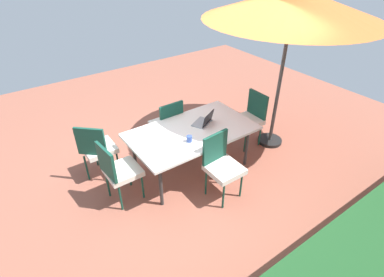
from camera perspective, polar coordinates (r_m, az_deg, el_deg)
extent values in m
cube|color=#935442|center=(5.04, 0.00, -5.84)|extent=(10.00, 10.00, 0.02)
cube|color=white|center=(4.60, 0.00, 1.36)|extent=(1.92, 1.11, 0.04)
cylinder|color=#333333|center=(5.49, 4.49, 2.47)|extent=(0.05, 0.05, 0.72)
cylinder|color=#333333|center=(4.79, -10.78, -3.39)|extent=(0.05, 0.05, 0.72)
cylinder|color=#333333|center=(5.01, 10.29, -1.47)|extent=(0.05, 0.05, 0.72)
cylinder|color=#333333|center=(4.22, -5.91, -8.84)|extent=(0.05, 0.05, 0.72)
cylinder|color=#4C4C4C|center=(5.26, 16.40, 11.09)|extent=(0.06, 0.06, 2.58)
cone|color=orange|center=(4.97, 18.61, 23.10)|extent=(2.66, 2.66, 0.43)
cylinder|color=black|center=(5.84, 14.46, -0.35)|extent=(0.44, 0.44, 0.06)
cube|color=silver|center=(5.45, 10.39, 3.30)|extent=(0.46, 0.46, 0.08)
cube|color=#144738|center=(5.46, 12.28, 6.31)|extent=(0.05, 0.44, 0.45)
cylinder|color=#144738|center=(5.59, 7.52, 1.22)|extent=(0.03, 0.03, 0.45)
cylinder|color=#144738|center=(5.37, 10.02, -0.48)|extent=(0.03, 0.03, 0.45)
cylinder|color=#144738|center=(5.80, 10.20, 2.30)|extent=(0.03, 0.03, 0.45)
cylinder|color=#144738|center=(5.60, 12.71, 0.70)|extent=(0.03, 0.03, 0.45)
cube|color=silver|center=(4.33, -12.93, -6.01)|extent=(0.46, 0.46, 0.08)
cube|color=#144738|center=(4.11, -15.91, -4.33)|extent=(0.08, 0.44, 0.45)
cylinder|color=#144738|center=(4.44, -9.31, -8.85)|extent=(0.03, 0.03, 0.45)
cylinder|color=#144738|center=(4.69, -11.73, -6.53)|extent=(0.03, 0.03, 0.45)
cylinder|color=#144738|center=(4.33, -13.35, -10.85)|extent=(0.03, 0.03, 0.45)
cylinder|color=#144738|center=(4.58, -15.60, -8.34)|extent=(0.03, 0.03, 0.45)
cube|color=silver|center=(4.28, 6.17, -5.83)|extent=(0.46, 0.46, 0.08)
cube|color=#144738|center=(4.23, 4.37, -1.69)|extent=(0.44, 0.08, 0.45)
cylinder|color=#144738|center=(4.26, 5.95, -10.75)|extent=(0.03, 0.03, 0.45)
cylinder|color=#144738|center=(4.47, 9.26, -8.59)|extent=(0.03, 0.03, 0.45)
cylinder|color=#144738|center=(4.45, 2.65, -8.30)|extent=(0.03, 0.03, 0.45)
cylinder|color=#144738|center=(4.64, 5.97, -6.36)|extent=(0.03, 0.03, 0.45)
cube|color=silver|center=(5.27, -4.98, 2.63)|extent=(0.46, 0.46, 0.08)
cube|color=#144738|center=(4.98, -3.85, 4.23)|extent=(0.44, 0.05, 0.45)
cylinder|color=#144738|center=(5.62, -4.26, 1.64)|extent=(0.03, 0.03, 0.45)
cylinder|color=#144738|center=(5.47, -7.44, 0.45)|extent=(0.03, 0.03, 0.45)
cylinder|color=#144738|center=(5.36, -2.20, -0.01)|extent=(0.03, 0.03, 0.45)
cylinder|color=#144738|center=(5.21, -5.48, -1.31)|extent=(0.03, 0.03, 0.45)
cube|color=silver|center=(4.87, -17.11, -1.78)|extent=(0.46, 0.46, 0.08)
cube|color=#144738|center=(4.57, -18.61, -0.59)|extent=(0.35, 0.33, 0.45)
cylinder|color=#144738|center=(5.09, -14.02, -3.22)|extent=(0.03, 0.03, 0.45)
cylinder|color=#144738|center=(5.22, -17.72, -2.85)|extent=(0.03, 0.03, 0.45)
cylinder|color=#144738|center=(4.83, -15.41, -5.75)|extent=(0.03, 0.03, 0.45)
cylinder|color=#144738|center=(4.97, -19.28, -5.29)|extent=(0.03, 0.03, 0.45)
cube|color=gray|center=(4.77, 1.86, 2.99)|extent=(0.38, 0.34, 0.02)
cube|color=black|center=(4.67, 3.10, 3.80)|extent=(0.31, 0.19, 0.20)
cylinder|color=#334C99|center=(4.31, -0.51, -0.07)|extent=(0.08, 0.08, 0.09)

